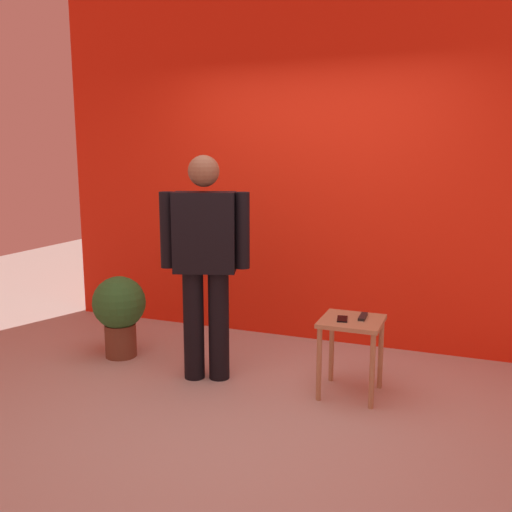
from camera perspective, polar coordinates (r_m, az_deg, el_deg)
ground_plane at (r=3.85m, az=-1.44°, el=-15.58°), size 12.00×12.00×0.00m
back_wall_red at (r=5.04m, az=5.92°, el=9.81°), size 5.04×0.12×3.28m
standing_person at (r=4.12m, az=-5.21°, el=-0.07°), size 0.66×0.35×1.68m
side_table at (r=4.00m, az=9.71°, el=-7.84°), size 0.42×0.42×0.55m
cell_phone at (r=3.94m, az=8.80°, el=-6.36°), size 0.10×0.15×0.01m
tv_remote at (r=4.01m, az=10.85°, el=-6.09°), size 0.05×0.17×0.02m
potted_plant at (r=4.81m, az=-13.77°, el=-5.32°), size 0.44×0.44×0.69m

